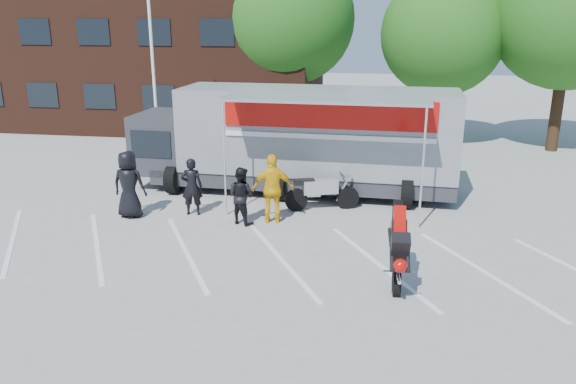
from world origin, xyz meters
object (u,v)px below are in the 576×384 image
(spectator_leather_a, at_px, (129,184))
(parked_motorcycle, at_px, (322,209))
(stunt_bike_rider, at_px, (394,280))
(spectator_leather_c, at_px, (241,195))
(tree_left, at_px, (290,19))
(transporter_truck, at_px, (302,191))
(tree_mid, at_px, (443,34))
(spectator_leather_b, at_px, (192,187))
(flagpole, at_px, (157,33))
(tree_right, at_px, (570,12))
(spectator_hivis, at_px, (273,189))

(spectator_leather_a, bearing_deg, parked_motorcycle, -163.49)
(stunt_bike_rider, height_order, spectator_leather_c, spectator_leather_c)
(tree_left, height_order, spectator_leather_c, tree_left)
(transporter_truck, height_order, parked_motorcycle, transporter_truck)
(tree_mid, relative_size, stunt_bike_rider, 3.69)
(spectator_leather_b, bearing_deg, parked_motorcycle, -172.54)
(spectator_leather_a, height_order, spectator_leather_b, spectator_leather_a)
(flagpole, distance_m, spectator_leather_c, 9.38)
(transporter_truck, bearing_deg, tree_mid, 61.21)
(spectator_leather_b, distance_m, spectator_leather_c, 1.69)
(spectator_leather_c, bearing_deg, tree_right, -110.87)
(parked_motorcycle, relative_size, spectator_leather_b, 1.36)
(tree_left, height_order, parked_motorcycle, tree_left)
(tree_left, xyz_separation_m, parked_motorcycle, (2.82, -11.21, -5.57))
(spectator_hivis, bearing_deg, flagpole, -60.36)
(transporter_truck, relative_size, stunt_bike_rider, 5.22)
(spectator_hivis, bearing_deg, stunt_bike_rider, 124.08)
(spectator_leather_b, height_order, spectator_hivis, spectator_hivis)
(parked_motorcycle, bearing_deg, spectator_leather_a, 87.89)
(flagpole, height_order, tree_mid, flagpole)
(stunt_bike_rider, bearing_deg, transporter_truck, 112.50)
(tree_mid, xyz_separation_m, spectator_leather_c, (-6.31, -11.76, -4.12))
(parked_motorcycle, bearing_deg, tree_mid, -40.19)
(stunt_bike_rider, bearing_deg, spectator_hivis, 133.35)
(parked_motorcycle, bearing_deg, stunt_bike_rider, -173.17)
(tree_mid, xyz_separation_m, parked_motorcycle, (-4.18, -10.21, -4.94))
(spectator_leather_b, bearing_deg, spectator_leather_a, 7.76)
(parked_motorcycle, distance_m, spectator_leather_b, 3.99)
(tree_mid, distance_m, parked_motorcycle, 12.09)
(tree_right, distance_m, spectator_leather_c, 16.74)
(flagpole, xyz_separation_m, parked_motorcycle, (7.07, -5.21, -5.05))
(tree_mid, height_order, transporter_truck, tree_mid)
(stunt_bike_rider, relative_size, spectator_leather_c, 1.26)
(tree_left, xyz_separation_m, spectator_leather_c, (0.69, -12.76, -4.74))
(parked_motorcycle, relative_size, spectator_leather_c, 1.42)
(flagpole, relative_size, spectator_leather_b, 4.65)
(tree_right, distance_m, transporter_truck, 14.10)
(transporter_truck, bearing_deg, spectator_hivis, -95.28)
(spectator_leather_b, height_order, spectator_leather_c, spectator_leather_b)
(tree_mid, height_order, spectator_hivis, tree_mid)
(tree_right, height_order, parked_motorcycle, tree_right)
(tree_right, bearing_deg, tree_mid, 174.29)
(transporter_truck, bearing_deg, spectator_leather_a, -142.28)
(spectator_hivis, bearing_deg, spectator_leather_c, 2.63)
(transporter_truck, height_order, spectator_leather_b, transporter_truck)
(tree_mid, distance_m, spectator_leather_c, 13.97)
(tree_right, bearing_deg, tree_left, 172.87)
(transporter_truck, xyz_separation_m, parked_motorcycle, (0.87, -1.76, 0.00))
(transporter_truck, relative_size, spectator_leather_c, 6.60)
(spectator_leather_a, bearing_deg, stunt_bike_rider, 158.97)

